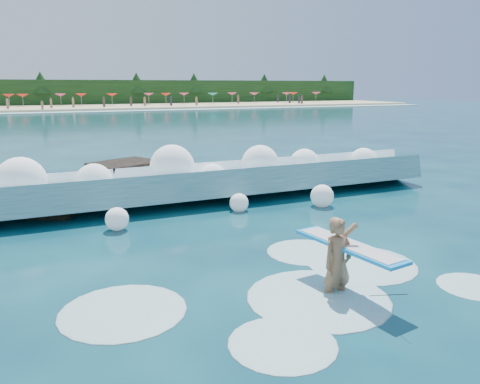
{
  "coord_description": "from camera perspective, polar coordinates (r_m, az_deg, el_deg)",
  "views": [
    {
      "loc": [
        -3.51,
        -9.09,
        3.98
      ],
      "look_at": [
        1.5,
        2.0,
        1.2
      ],
      "focal_mm": 35.0,
      "sensor_mm": 36.0,
      "label": 1
    }
  ],
  "objects": [
    {
      "name": "ground",
      "position": [
        10.52,
        -3.0,
        -9.37
      ],
      "size": [
        200.0,
        200.0,
        0.0
      ],
      "primitive_type": "plane",
      "color": "#072A3C",
      "rests_on": "ground"
    },
    {
      "name": "treeline",
      "position": [
        97.16,
        -22.68,
        11.05
      ],
      "size": [
        140.0,
        4.0,
        5.0
      ],
      "primitive_type": "cube",
      "color": "black",
      "rests_on": "ground"
    },
    {
      "name": "beach",
      "position": [
        87.24,
        -22.3,
        9.46
      ],
      "size": [
        140.0,
        20.0,
        0.4
      ],
      "primitive_type": "cube",
      "color": "tan",
      "rests_on": "ground"
    },
    {
      "name": "surfer_with_board",
      "position": [
        9.34,
        12.11,
        -8.1
      ],
      "size": [
        1.1,
        3.0,
        1.85
      ],
      "color": "#936544",
      "rests_on": "ground"
    },
    {
      "name": "rock_cluster",
      "position": [
        16.77,
        -23.81,
        -0.27
      ],
      "size": [
        8.41,
        3.6,
        1.53
      ],
      "color": "black",
      "rests_on": "ground"
    },
    {
      "name": "surf_foam",
      "position": [
        9.7,
        7.27,
        -11.48
      ],
      "size": [
        8.56,
        5.25,
        0.14
      ],
      "color": "silver",
      "rests_on": "ground"
    },
    {
      "name": "breaking_wave",
      "position": [
        16.72,
        -5.82,
        0.99
      ],
      "size": [
        18.51,
        2.86,
        1.6
      ],
      "color": "teal",
      "rests_on": "ground"
    },
    {
      "name": "wet_band",
      "position": [
        76.27,
        -21.92,
        9.01
      ],
      "size": [
        140.0,
        5.0,
        0.08
      ],
      "primitive_type": "cube",
      "color": "silver",
      "rests_on": "ground"
    },
    {
      "name": "wave_spray",
      "position": [
        16.37,
        -7.19,
        2.3
      ],
      "size": [
        15.71,
        4.21,
        2.0
      ],
      "color": "white",
      "rests_on": "ground"
    },
    {
      "name": "beach_umbrellas",
      "position": [
        89.66,
        -22.56,
        10.82
      ],
      "size": [
        112.61,
        6.02,
        0.5
      ],
      "color": "red",
      "rests_on": "ground"
    }
  ]
}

